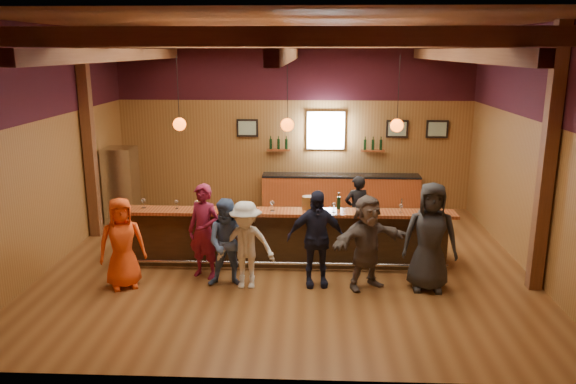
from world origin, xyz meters
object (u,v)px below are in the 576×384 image
Objects in this scene: customer_orange at (122,243)px; ice_bucket at (308,203)px; customer_navy at (316,238)px; customer_brown at (367,242)px; bar_counter at (289,235)px; bartender at (357,211)px; customer_redvest at (204,231)px; bottle_a at (319,202)px; customer_white at (246,245)px; customer_denim at (229,243)px; stainless_fridge at (121,185)px; customer_dark at (430,237)px; back_bar_cabinet at (340,193)px.

customer_orange is 6.49× the size of ice_bucket.
customer_navy is 1.04× the size of customer_brown.
bar_counter is at bearing 108.37° from customer_brown.
customer_navy is at bearing 51.92° from bartender.
customer_redvest reaches higher than bottle_a.
customer_white is at bearing 32.01° from bartender.
customer_brown is at bearing -41.67° from bar_counter.
customer_denim is (0.50, -0.39, -0.08)m from customer_redvest.
ice_bucket is (-0.15, 0.98, 0.37)m from customer_navy.
stainless_fridge is at bearing 150.88° from customer_redvest.
customer_navy is at bearing -81.28° from ice_bucket.
customer_dark reaches higher than customer_navy.
stainless_fridge is 4.87m from customer_denim.
ice_bucket is at bearing 91.40° from customer_navy.
customer_denim is 1.02× the size of customer_white.
customer_white reaches higher than bar_counter.
customer_navy is (1.51, 0.10, 0.07)m from customer_denim.
bartender is at bearing 55.53° from customer_redvest.
stainless_fridge reaches higher than customer_navy.
customer_navy is 1.95m from customer_dark.
customer_navy reaches higher than customer_brown.
bartender reaches higher than back_bar_cabinet.
customer_navy is 0.88m from customer_brown.
customer_redvest is (-2.67, -4.46, 0.39)m from back_bar_cabinet.
customer_white is at bearing -139.58° from bottle_a.
bartender is (0.88, 2.16, -0.11)m from customer_navy.
customer_orange is at bearing -136.29° from customer_redvest.
bottle_a reaches higher than bar_counter.
customer_orange reaches higher than bottle_a.
ice_bucket is (-1.03, 1.05, 0.40)m from customer_brown.
customer_orange is 4.22m from customer_brown.
customer_dark reaches higher than customer_orange.
customer_redvest is 0.64m from customer_denim.
bartender is 1.55m from bottle_a.
customer_brown is (0.88, -0.07, -0.03)m from customer_navy.
customer_dark is 1.26× the size of bartender.
stainless_fridge is at bearing -168.07° from back_bar_cabinet.
customer_orange is at bearing -175.83° from customer_white.
customer_brown is (2.08, 0.09, 0.05)m from customer_white.
customer_redvest is 0.91× the size of customer_dark.
customer_orange is at bearing -71.36° from stainless_fridge.
stainless_fridge reaches higher than bar_counter.
stainless_fridge is 5.71m from bartender.
customer_dark is (1.07, -0.02, 0.12)m from customer_brown.
customer_navy is at bearing -97.89° from back_bar_cabinet.
customer_orange is 4.84m from bartender.
bottle_a is at bearing -14.44° from ice_bucket.
back_bar_cabinet is 2.11× the size of customer_dark.
customer_orange reaches higher than bar_counter.
customer_navy is 6.96× the size of ice_bucket.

